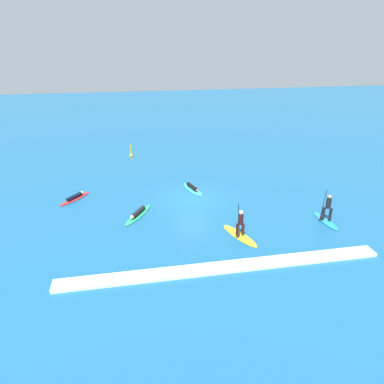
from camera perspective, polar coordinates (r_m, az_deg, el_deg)
ground_plane at (r=26.46m, az=0.00°, el=-0.99°), size 120.00×120.00×0.00m
surfer_on_yellow_board at (r=21.49m, az=7.69°, el=-6.02°), size 1.78×3.13×2.33m
surfer_on_green_board at (r=24.12m, az=-8.64°, el=-3.46°), size 2.21×3.11×0.40m
surfer_on_teal_board at (r=27.90m, az=0.08°, el=0.61°), size 1.50×2.93×0.38m
surfer_on_red_board at (r=27.64m, az=-18.20°, el=-0.85°), size 2.25×2.60×0.37m
surfer_on_blue_board at (r=24.50m, az=20.73°, el=-3.38°), size 0.75×2.65×2.17m
marker_buoy at (r=36.45m, az=-9.71°, el=5.97°), size 0.36×0.36×1.26m
wave_crest at (r=18.77m, az=5.15°, el=-11.93°), size 16.92×0.90×0.18m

